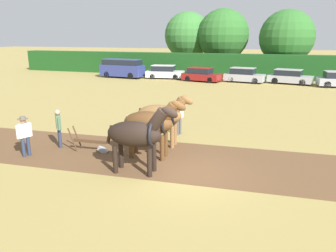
{
  "coord_description": "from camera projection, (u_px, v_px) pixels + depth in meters",
  "views": [
    {
      "loc": [
        3.14,
        -10.57,
        4.78
      ],
      "look_at": [
        -1.19,
        2.12,
        1.1
      ],
      "focal_mm": 35.0,
      "sensor_mm": 36.0,
      "label": 1
    }
  ],
  "objects": [
    {
      "name": "parked_car_center",
      "position": [
        244.0,
        75.0,
        35.0
      ],
      "size": [
        4.37,
        2.34,
        1.56
      ],
      "rotation": [
        0.0,
        0.0,
        -0.15
      ],
      "color": "#A8A8B2",
      "rests_on": "ground"
    },
    {
      "name": "hedgerow",
      "position": [
        253.0,
        66.0,
        38.61
      ],
      "size": [
        63.68,
        1.89,
        2.75
      ],
      "primitive_type": "cube",
      "color": "#194719",
      "rests_on": "ground"
    },
    {
      "name": "farmer_beside_team",
      "position": [
        179.0,
        115.0,
        16.22
      ],
      "size": [
        0.34,
        0.65,
        1.71
      ],
      "rotation": [
        0.0,
        0.0,
        -0.31
      ],
      "color": "#4C4C4C",
      "rests_on": "ground"
    },
    {
      "name": "parked_car_left",
      "position": [
        165.0,
        72.0,
        38.16
      ],
      "size": [
        4.56,
        2.44,
        1.54
      ],
      "rotation": [
        0.0,
        0.0,
        0.14
      ],
      "color": "silver",
      "rests_on": "ground"
    },
    {
      "name": "parked_car_center_right",
      "position": [
        290.0,
        77.0,
        33.85
      ],
      "size": [
        4.62,
        2.63,
        1.5
      ],
      "rotation": [
        0.0,
        0.0,
        -0.21
      ],
      "color": "#A8A8B2",
      "rests_on": "ground"
    },
    {
      "name": "tree_far_left",
      "position": [
        188.0,
        36.0,
        46.6
      ],
      "size": [
        6.59,
        6.59,
        8.18
      ],
      "color": "brown",
      "rests_on": "ground"
    },
    {
      "name": "farmer_at_plow",
      "position": [
        59.0,
        125.0,
        14.37
      ],
      "size": [
        0.48,
        0.54,
        1.71
      ],
      "rotation": [
        0.0,
        0.0,
        0.71
      ],
      "color": "#28334C",
      "rests_on": "ground"
    },
    {
      "name": "parked_car_center_left",
      "position": [
        201.0,
        75.0,
        35.72
      ],
      "size": [
        4.45,
        2.51,
        1.5
      ],
      "rotation": [
        0.0,
        0.0,
        -0.19
      ],
      "color": "maroon",
      "rests_on": "ground"
    },
    {
      "name": "plow",
      "position": [
        92.0,
        144.0,
        13.98
      ],
      "size": [
        1.76,
        0.49,
        1.13
      ],
      "rotation": [
        0.0,
        0.0,
        0.07
      ],
      "color": "#4C331E",
      "rests_on": "ground"
    },
    {
      "name": "draft_horse_trail_left",
      "position": [
        162.0,
        115.0,
        14.52
      ],
      "size": [
        2.7,
        1.09,
        2.41
      ],
      "rotation": [
        0.0,
        0.0,
        0.07
      ],
      "color": "brown",
      "rests_on": "ground"
    },
    {
      "name": "plowed_furrow_strip",
      "position": [
        79.0,
        150.0,
        14.23
      ],
      "size": [
        21.64,
        5.8,
        0.01
      ],
      "primitive_type": "cube",
      "rotation": [
        0.0,
        0.0,
        0.07
      ],
      "color": "brown",
      "rests_on": "ground"
    },
    {
      "name": "draft_horse_lead_left",
      "position": [
        137.0,
        134.0,
        11.55
      ],
      "size": [
        2.75,
        1.09,
        2.58
      ],
      "rotation": [
        0.0,
        0.0,
        0.07
      ],
      "color": "black",
      "rests_on": "ground"
    },
    {
      "name": "farmer_onlooker_left",
      "position": [
        24.0,
        133.0,
        13.27
      ],
      "size": [
        0.42,
        0.62,
        1.68
      ],
      "rotation": [
        0.0,
        0.0,
        -0.38
      ],
      "color": "#28334C",
      "rests_on": "ground"
    },
    {
      "name": "parked_van",
      "position": [
        122.0,
        68.0,
        38.88
      ],
      "size": [
        5.38,
        2.3,
        2.17
      ],
      "rotation": [
        0.0,
        0.0,
        -0.09
      ],
      "color": "navy",
      "rests_on": "ground"
    },
    {
      "name": "draft_horse_lead_right",
      "position": [
        151.0,
        123.0,
        13.03
      ],
      "size": [
        2.7,
        1.1,
        2.48
      ],
      "rotation": [
        0.0,
        0.0,
        0.07
      ],
      "color": "#513319",
      "rests_on": "ground"
    },
    {
      "name": "tree_center_left",
      "position": [
        287.0,
        37.0,
        40.15
      ],
      "size": [
        6.65,
        6.65,
        7.99
      ],
      "color": "brown",
      "rests_on": "ground"
    },
    {
      "name": "tree_left",
      "position": [
        223.0,
        35.0,
        44.13
      ],
      "size": [
        6.91,
        6.91,
        8.41
      ],
      "color": "#423323",
      "rests_on": "ground"
    },
    {
      "name": "ground_plane",
      "position": [
        180.0,
        173.0,
        11.89
      ],
      "size": [
        240.0,
        240.0,
        0.0
      ],
      "primitive_type": "plane",
      "color": "#998447"
    }
  ]
}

